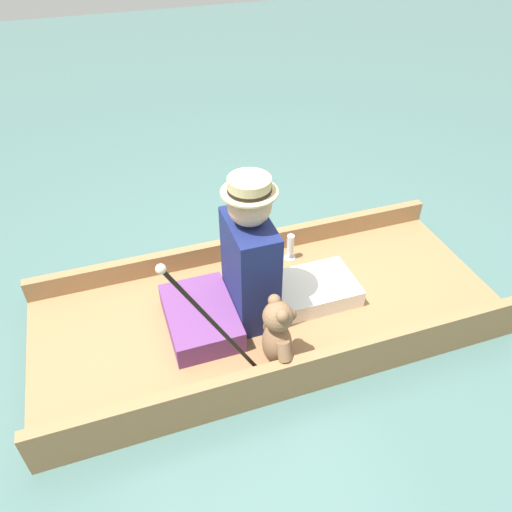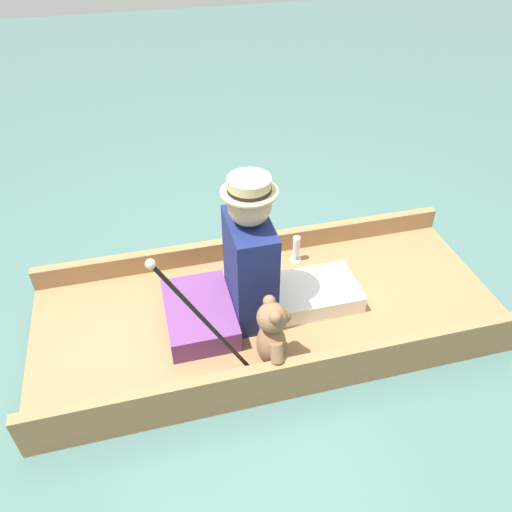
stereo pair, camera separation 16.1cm
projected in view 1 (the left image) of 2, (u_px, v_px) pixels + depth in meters
ground_plane at (268, 322)px, 3.03m from camera, size 16.00×16.00×0.00m
punt_boat at (268, 313)px, 2.98m from camera, size 1.11×2.70×0.27m
seat_cushion at (201, 317)px, 2.78m from camera, size 0.53×0.37×0.14m
seated_person at (265, 264)px, 2.73m from camera, size 0.40×0.79×0.89m
teddy_bear at (278, 335)px, 2.51m from camera, size 0.30×0.17×0.42m
wine_glass at (290, 246)px, 3.24m from camera, size 0.08×0.08×0.18m
walking_cane at (210, 319)px, 2.19m from camera, size 0.04×0.46×0.86m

